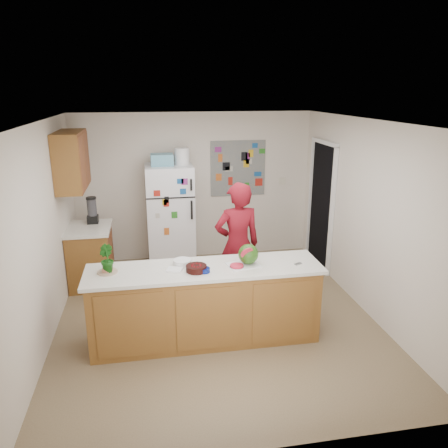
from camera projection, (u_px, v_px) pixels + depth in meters
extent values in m
cube|color=brown|center=(216.00, 317.00, 5.72)|extent=(4.00, 4.50, 0.02)
cube|color=beige|center=(195.00, 187.00, 7.47)|extent=(4.00, 0.02, 2.50)
cube|color=beige|center=(43.00, 235.00, 5.01)|extent=(0.02, 4.50, 2.50)
cube|color=beige|center=(367.00, 218.00, 5.68)|extent=(0.02, 4.50, 2.50)
cube|color=white|center=(215.00, 121.00, 4.97)|extent=(4.00, 4.50, 0.02)
cube|color=black|center=(322.00, 207.00, 7.11)|extent=(0.03, 0.85, 2.04)
cube|color=brown|center=(205.00, 306.00, 5.08)|extent=(2.60, 0.62, 0.88)
cube|color=silver|center=(205.00, 269.00, 4.95)|extent=(2.68, 0.70, 0.04)
cube|color=brown|center=(91.00, 257.00, 6.58)|extent=(0.60, 0.80, 0.86)
cube|color=silver|center=(88.00, 229.00, 6.44)|extent=(0.64, 0.84, 0.04)
cube|color=brown|center=(71.00, 161.00, 6.07)|extent=(0.35, 1.00, 0.80)
cube|color=silver|center=(171.00, 217.00, 7.16)|extent=(0.75, 0.70, 1.70)
cube|color=#5999B2|center=(162.00, 160.00, 6.86)|extent=(0.35, 0.28, 0.18)
cube|color=slate|center=(238.00, 168.00, 7.49)|extent=(0.95, 0.01, 0.95)
imported|color=maroon|center=(237.00, 245.00, 5.82)|extent=(0.66, 0.47, 1.72)
cylinder|color=black|center=(92.00, 211.00, 6.59)|extent=(0.14, 0.14, 0.38)
cube|color=white|center=(243.00, 265.00, 5.00)|extent=(0.40, 0.33, 0.01)
sphere|color=#345F12|center=(248.00, 254.00, 4.99)|extent=(0.23, 0.23, 0.23)
cylinder|color=red|center=(237.00, 266.00, 4.93)|extent=(0.15, 0.15, 0.02)
cylinder|color=black|center=(196.00, 268.00, 4.83)|extent=(0.30, 0.30, 0.07)
cylinder|color=white|center=(182.00, 262.00, 5.02)|extent=(0.26, 0.26, 0.06)
cylinder|color=#06135B|center=(204.00, 270.00, 4.81)|extent=(0.17, 0.17, 0.05)
cylinder|color=beige|center=(108.00, 272.00, 4.80)|extent=(0.24, 0.24, 0.02)
cube|color=silver|center=(174.00, 270.00, 4.86)|extent=(0.20, 0.19, 0.02)
cube|color=gray|center=(298.00, 264.00, 5.03)|extent=(0.09, 0.07, 0.01)
imported|color=#12460D|center=(106.00, 259.00, 4.76)|extent=(0.22, 0.22, 0.32)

